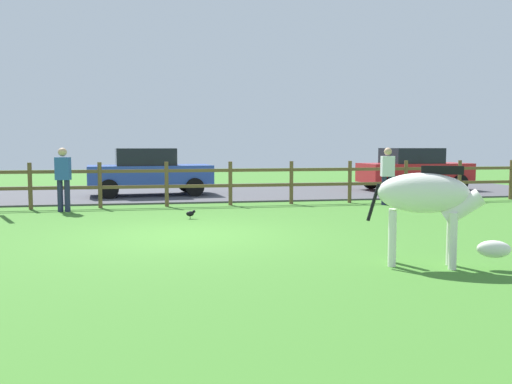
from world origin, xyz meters
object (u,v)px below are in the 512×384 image
object	(u,v)px
crow_on_grass	(191,213)
parked_car_red	(414,169)
parked_car_blue	(149,171)
visitor_left_of_tree	(63,177)
visitor_right_of_tree	(387,173)
zebra	(429,201)

from	to	relation	value
crow_on_grass	parked_car_red	xyz separation A→B (m)	(8.69, 6.08, 0.72)
parked_car_blue	visitor_left_of_tree	bearing A→B (deg)	-119.21
crow_on_grass	visitor_right_of_tree	xyz separation A→B (m)	(5.74, 1.91, 0.78)
zebra	parked_car_blue	bearing A→B (deg)	108.99
parked_car_red	crow_on_grass	bearing A→B (deg)	-145.01
visitor_right_of_tree	parked_car_blue	bearing A→B (deg)	150.04
zebra	visitor_right_of_tree	xyz separation A→B (m)	(2.81, 7.48, -0.02)
visitor_left_of_tree	parked_car_red	bearing A→B (deg)	19.20
crow_on_grass	parked_car_red	distance (m)	10.64
zebra	crow_on_grass	world-z (taller)	zebra
parked_car_blue	zebra	bearing A→B (deg)	-71.01
crow_on_grass	visitor_left_of_tree	distance (m)	3.76
parked_car_blue	visitor_left_of_tree	size ratio (longest dim) A/B	2.53
parked_car_red	visitor_right_of_tree	size ratio (longest dim) A/B	2.49
zebra	parked_car_red	distance (m)	13.00
parked_car_red	visitor_right_of_tree	distance (m)	5.11
crow_on_grass	visitor_right_of_tree	distance (m)	6.10
visitor_right_of_tree	crow_on_grass	bearing A→B (deg)	-161.57
zebra	parked_car_blue	distance (m)	12.00
zebra	visitor_left_of_tree	size ratio (longest dim) A/B	1.10
parked_car_red	parked_car_blue	xyz separation A→B (m)	(-9.67, -0.30, 0.00)
parked_car_red	visitor_left_of_tree	bearing A→B (deg)	-160.80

